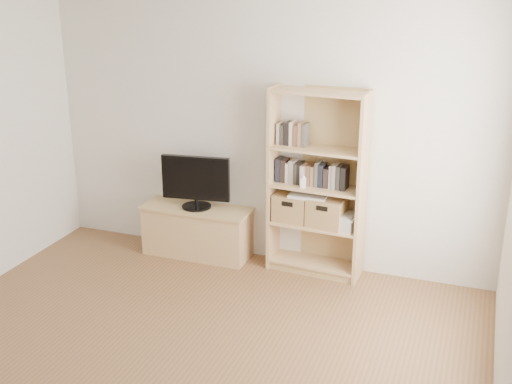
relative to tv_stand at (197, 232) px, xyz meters
The scene contains 12 objects.
back_wall 1.26m from the tv_stand, 16.84° to the left, with size 4.50×0.02×2.60m, color silver.
ceiling 3.36m from the tv_stand, 73.76° to the right, with size 4.50×5.00×0.01m, color white.
tv_stand is the anchor object (origin of this frame).
bookshelf 1.39m from the tv_stand, ahead, with size 0.90×0.32×1.79m, color tan.
television 0.54m from the tv_stand, ahead, with size 0.69×0.05×0.54m, color black.
books_row_mid 1.44m from the tv_stand, ahead, with size 0.79×0.15×0.21m, color black.
books_row_upper 1.50m from the tv_stand, ahead, with size 0.35×0.13×0.18m, color black.
baby_monitor 1.32m from the tv_stand, ahead, with size 0.05×0.03×0.10m, color white.
basket_left 1.07m from the tv_stand, ahead, with size 0.33×0.27×0.27m, color #9B7E46.
basket_right 1.40m from the tv_stand, ahead, with size 0.34×0.28×0.28m, color #9B7E46.
laptop 1.28m from the tv_stand, ahead, with size 0.36×0.25×0.03m, color white.
magazine_stack 1.57m from the tv_stand, ahead, with size 0.18×0.26×0.12m, color beige.
Camera 1 is at (1.99, -3.19, 2.82)m, focal length 45.00 mm.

